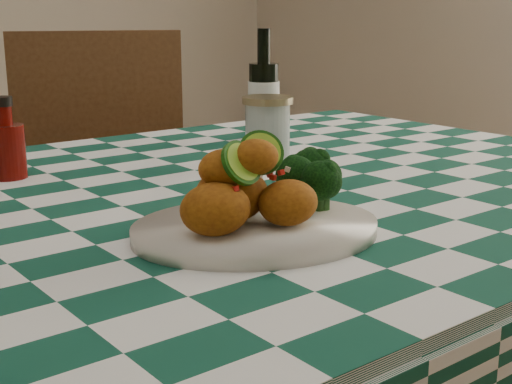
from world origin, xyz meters
TOP-DOWN VIEW (x-y plane):
  - plate at (-0.04, -0.22)m, footprint 0.36×0.32m
  - fried_chicken_pile at (-0.05, -0.22)m, footprint 0.16×0.11m
  - broccoli_side at (0.06, -0.21)m, footprint 0.09×0.09m
  - ketchup_bottle at (-0.16, 0.27)m, footprint 0.07×0.07m
  - mason_jar at (0.25, 0.11)m, footprint 0.11×0.11m
  - beer_bottle at (0.38, 0.29)m, footprint 0.07×0.07m
  - wooden_chair_right at (0.24, 0.73)m, footprint 0.60×0.61m

SIDE VIEW (x-z plane):
  - wooden_chair_right at x=0.24m, z-range 0.00..1.00m
  - plate at x=-0.04m, z-range 0.79..0.80m
  - broccoli_side at x=0.06m, z-range 0.80..0.87m
  - mason_jar at x=0.25m, z-range 0.79..0.90m
  - ketchup_bottle at x=-0.16m, z-range 0.79..0.92m
  - fried_chicken_pile at x=-0.05m, z-range 0.80..0.90m
  - beer_bottle at x=0.38m, z-range 0.79..1.01m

